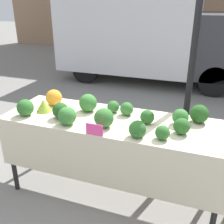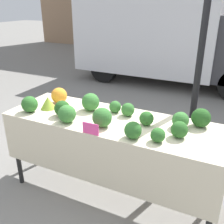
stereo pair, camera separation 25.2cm
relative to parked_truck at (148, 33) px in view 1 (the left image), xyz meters
name	(u,v)px [view 1 (the left image)]	position (x,y,z in m)	size (l,w,h in m)	color
ground_plane	(112,192)	(0.70, -4.59, -1.19)	(40.00, 40.00, 0.00)	gray
tent_pole	(193,59)	(1.34, -3.85, 0.20)	(0.07, 0.07, 2.77)	black
parked_truck	(148,33)	(0.00, 0.00, 0.00)	(4.56, 2.08, 2.22)	silver
market_table	(110,133)	(0.70, -4.66, -0.42)	(2.17, 0.73, 0.89)	beige
orange_cauliflower	(54,98)	(-0.03, -4.45, -0.21)	(0.18, 0.18, 0.18)	orange
romanesco_head	(44,105)	(-0.04, -4.64, -0.23)	(0.16, 0.16, 0.13)	#93B238
broccoli_head_0	(180,117)	(1.33, -4.48, -0.22)	(0.15, 0.15, 0.15)	#387533
broccoli_head_1	(104,118)	(0.68, -4.77, -0.21)	(0.18, 0.18, 0.18)	#336B2D
broccoli_head_2	(147,117)	(1.04, -4.56, -0.23)	(0.13, 0.13, 0.13)	#285B23
broccoli_head_3	(182,126)	(1.36, -4.66, -0.23)	(0.14, 0.14, 0.14)	#285B23
broccoli_head_4	(127,109)	(0.80, -4.44, -0.23)	(0.13, 0.13, 0.13)	#336B2D
broccoli_head_5	(162,133)	(1.22, -4.82, -0.24)	(0.12, 0.12, 0.12)	#2D6628
broccoli_head_6	(88,103)	(0.39, -4.48, -0.21)	(0.19, 0.19, 0.19)	#387533
broccoli_head_7	(137,129)	(1.02, -4.85, -0.23)	(0.15, 0.15, 0.15)	#2D6628
broccoli_head_8	(113,107)	(0.65, -4.42, -0.24)	(0.12, 0.12, 0.12)	#336B2D
broccoli_head_9	(199,114)	(1.49, -4.37, -0.21)	(0.17, 0.17, 0.17)	#23511E
broccoli_head_10	(25,108)	(-0.15, -4.79, -0.22)	(0.17, 0.17, 0.17)	#2D6628
broccoli_head_11	(67,116)	(0.34, -4.83, -0.21)	(0.17, 0.17, 0.17)	#387533
broccoli_head_12	(60,111)	(0.21, -4.73, -0.22)	(0.16, 0.16, 0.16)	#23511E
price_sign	(94,130)	(0.66, -4.94, -0.25)	(0.16, 0.01, 0.10)	#EF4793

